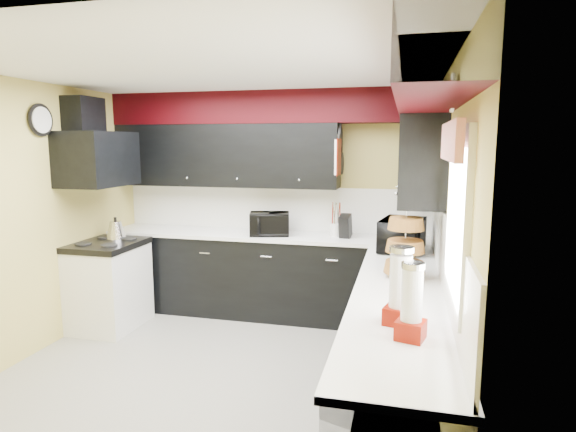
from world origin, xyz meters
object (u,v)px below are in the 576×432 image
object	(u,v)px
utensil_crock	(336,230)
kettle	(116,230)
toaster_oven	(270,224)
knife_block	(345,227)
microwave	(402,235)

from	to	relation	value
utensil_crock	kettle	xyz separation A→B (m)	(-2.31, -0.59, 0.00)
toaster_oven	knife_block	world-z (taller)	toaster_oven
microwave	knife_block	world-z (taller)	microwave
toaster_oven	utensil_crock	xyz separation A→B (m)	(0.72, 0.11, -0.05)
toaster_oven	utensil_crock	size ratio (longest dim) A/B	3.07
kettle	utensil_crock	bearing A→B (deg)	14.26
utensil_crock	knife_block	world-z (taller)	knife_block
utensil_crock	kettle	bearing A→B (deg)	-165.74
microwave	utensil_crock	bearing A→B (deg)	61.10
toaster_oven	kettle	xyz separation A→B (m)	(-1.59, -0.47, -0.05)
utensil_crock	kettle	world-z (taller)	kettle
microwave	toaster_oven	bearing A→B (deg)	82.29
toaster_oven	microwave	world-z (taller)	microwave
microwave	knife_block	distance (m)	0.77
utensil_crock	microwave	bearing A→B (deg)	-38.79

